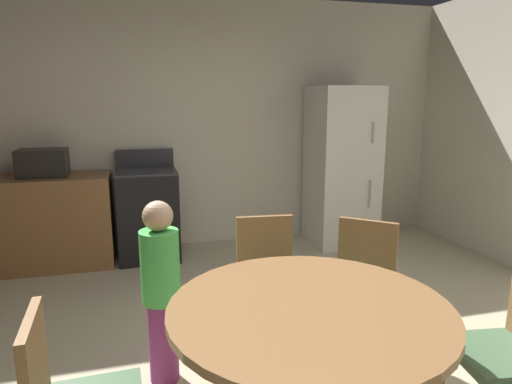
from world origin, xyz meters
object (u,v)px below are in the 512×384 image
object	(u,v)px
microwave	(43,163)
chair_north	(267,275)
dining_table	(309,337)
refrigerator	(342,166)
person_child	(161,288)
oven_range	(148,213)
chair_northeast	(362,280)

from	to	relation	value
microwave	chair_north	world-z (taller)	microwave
dining_table	chair_north	xyz separation A→B (m)	(0.10, 0.98, -0.10)
microwave	chair_north	xyz separation A→B (m)	(1.65, -1.97, -0.53)
refrigerator	microwave	xyz separation A→B (m)	(-3.08, 0.05, 0.15)
person_child	chair_north	bearing A→B (deg)	69.31
oven_range	microwave	distance (m)	1.10
refrigerator	chair_north	size ratio (longest dim) A/B	2.02
chair_northeast	person_child	bearing A→B (deg)	-49.70
oven_range	person_child	world-z (taller)	oven_range
chair_north	chair_northeast	bearing A→B (deg)	72.12
oven_range	chair_northeast	size ratio (longest dim) A/B	1.26
dining_table	person_child	distance (m)	0.97
oven_range	dining_table	bearing A→B (deg)	-78.41
refrigerator	person_child	size ratio (longest dim) A/B	1.61
chair_northeast	person_child	world-z (taller)	person_child
chair_northeast	refrigerator	bearing A→B (deg)	-160.54
refrigerator	person_child	distance (m)	3.03
microwave	chair_north	distance (m)	2.62
oven_range	chair_northeast	world-z (taller)	oven_range
oven_range	dining_table	distance (m)	3.02
refrigerator	person_child	bearing A→B (deg)	-134.91
dining_table	person_child	bearing A→B (deg)	128.00
chair_north	refrigerator	bearing A→B (deg)	149.00
microwave	chair_northeast	xyz separation A→B (m)	(2.21, -2.21, -0.53)
dining_table	chair_northeast	bearing A→B (deg)	48.52
refrigerator	microwave	distance (m)	3.09
oven_range	dining_table	world-z (taller)	oven_range
dining_table	chair_northeast	size ratio (longest dim) A/B	1.43
oven_range	refrigerator	distance (m)	2.17
oven_range	microwave	xyz separation A→B (m)	(-0.95, -0.00, 0.56)
chair_northeast	chair_north	bearing A→B (deg)	-72.12
refrigerator	chair_north	bearing A→B (deg)	-126.72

